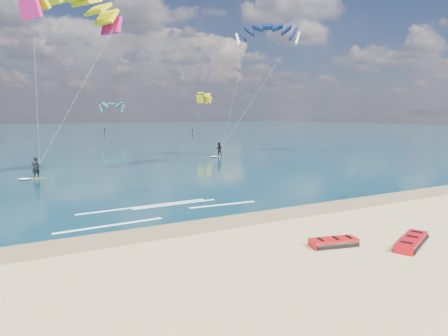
{
  "coord_description": "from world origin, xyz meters",
  "views": [
    {
      "loc": [
        -7.84,
        -14.3,
        5.52
      ],
      "look_at": [
        4.18,
        8.0,
        1.99
      ],
      "focal_mm": 32.0,
      "sensor_mm": 36.0,
      "label": 1
    }
  ],
  "objects_px": {
    "kitesurfer_main": "(55,79)",
    "kitesurfer_far": "(243,87)",
    "packed_kite_mid": "(333,246)",
    "packed_kite_left": "(411,246)"
  },
  "relations": [
    {
      "from": "packed_kite_mid",
      "to": "kitesurfer_far",
      "type": "bearing_deg",
      "value": 79.13
    },
    {
      "from": "packed_kite_mid",
      "to": "kitesurfer_far",
      "type": "height_order",
      "value": "kitesurfer_far"
    },
    {
      "from": "packed_kite_left",
      "to": "packed_kite_mid",
      "type": "xyz_separation_m",
      "value": [
        -2.92,
        1.48,
        0.0
      ]
    },
    {
      "from": "packed_kite_mid",
      "to": "kitesurfer_far",
      "type": "xyz_separation_m",
      "value": [
        13.04,
        29.05,
        8.45
      ]
    },
    {
      "from": "kitesurfer_main",
      "to": "packed_kite_left",
      "type": "bearing_deg",
      "value": -71.67
    },
    {
      "from": "kitesurfer_main",
      "to": "kitesurfer_far",
      "type": "height_order",
      "value": "kitesurfer_far"
    },
    {
      "from": "packed_kite_left",
      "to": "kitesurfer_main",
      "type": "bearing_deg",
      "value": 90.32
    },
    {
      "from": "kitesurfer_far",
      "to": "packed_kite_left",
      "type": "bearing_deg",
      "value": -127.58
    },
    {
      "from": "packed_kite_mid",
      "to": "kitesurfer_main",
      "type": "height_order",
      "value": "kitesurfer_main"
    },
    {
      "from": "kitesurfer_main",
      "to": "kitesurfer_far",
      "type": "bearing_deg",
      "value": 10.88
    }
  ]
}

